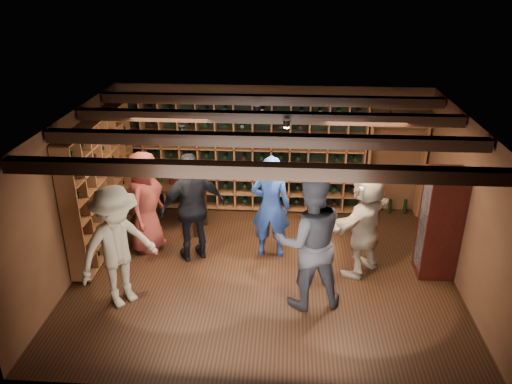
# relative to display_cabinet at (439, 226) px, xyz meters

# --- Properties ---
(ground) EXTENTS (6.00, 6.00, 0.00)m
(ground) POSITION_rel_display_cabinet_xyz_m (-2.71, -0.20, -0.86)
(ground) COLOR black
(ground) RESTS_ON ground
(room_shell) EXTENTS (6.00, 6.00, 6.00)m
(room_shell) POSITION_rel_display_cabinet_xyz_m (-2.71, -0.15, 1.56)
(room_shell) COLOR #57341E
(room_shell) RESTS_ON ground
(wine_rack_back) EXTENTS (4.65, 0.30, 2.20)m
(wine_rack_back) POSITION_rel_display_cabinet_xyz_m (-3.24, 2.13, 0.29)
(wine_rack_back) COLOR brown
(wine_rack_back) RESTS_ON ground
(wine_rack_left) EXTENTS (0.30, 2.65, 2.20)m
(wine_rack_left) POSITION_rel_display_cabinet_xyz_m (-5.54, 0.62, 0.29)
(wine_rack_left) COLOR brown
(wine_rack_left) RESTS_ON ground
(crate_shelf) EXTENTS (1.20, 0.32, 2.07)m
(crate_shelf) POSITION_rel_display_cabinet_xyz_m (-0.31, 2.12, 0.71)
(crate_shelf) COLOR brown
(crate_shelf) RESTS_ON ground
(display_cabinet) EXTENTS (0.55, 0.50, 1.75)m
(display_cabinet) POSITION_rel_display_cabinet_xyz_m (0.00, 0.00, 0.00)
(display_cabinet) COLOR black
(display_cabinet) RESTS_ON ground
(man_blue_shirt) EXTENTS (0.69, 0.49, 1.80)m
(man_blue_shirt) POSITION_rel_display_cabinet_xyz_m (-2.64, 0.40, 0.04)
(man_blue_shirt) COLOR navy
(man_blue_shirt) RESTS_ON ground
(man_grey_suit) EXTENTS (1.14, 0.96, 2.06)m
(man_grey_suit) POSITION_rel_display_cabinet_xyz_m (-2.05, -0.92, 0.17)
(man_grey_suit) COLOR black
(man_grey_suit) RESTS_ON ground
(guest_red_floral) EXTENTS (0.71, 0.96, 1.79)m
(guest_red_floral) POSITION_rel_display_cabinet_xyz_m (-4.77, 0.46, 0.04)
(guest_red_floral) COLOR maroon
(guest_red_floral) RESTS_ON ground
(guest_woman_black) EXTENTS (1.18, 0.92, 1.87)m
(guest_woman_black) POSITION_rel_display_cabinet_xyz_m (-3.91, 0.21, 0.08)
(guest_woman_black) COLOR black
(guest_woman_black) RESTS_ON ground
(guest_khaki) EXTENTS (1.31, 1.35, 1.85)m
(guest_khaki) POSITION_rel_display_cabinet_xyz_m (-4.74, -1.09, 0.07)
(guest_khaki) COLOR #7B6F55
(guest_khaki) RESTS_ON ground
(guest_beige) EXTENTS (1.47, 1.60, 1.78)m
(guest_beige) POSITION_rel_display_cabinet_xyz_m (-1.16, -0.02, 0.04)
(guest_beige) COLOR tan
(guest_beige) RESTS_ON ground
(tasting_table) EXTENTS (1.24, 0.83, 1.14)m
(tasting_table) POSITION_rel_display_cabinet_xyz_m (-4.48, 1.26, -0.10)
(tasting_table) COLOR black
(tasting_table) RESTS_ON ground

